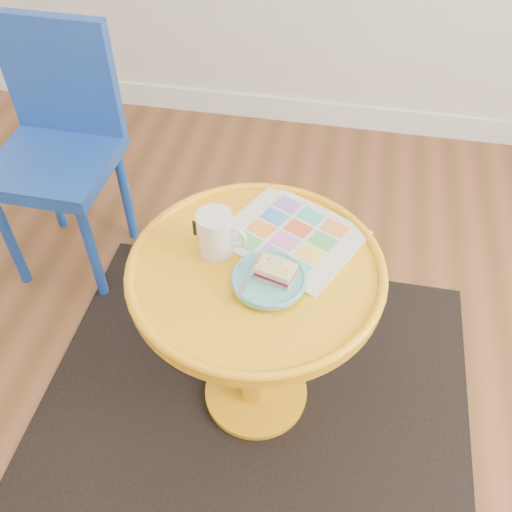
% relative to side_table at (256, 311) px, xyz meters
% --- Properties ---
extents(room_walls, '(4.00, 4.00, 4.00)m').
position_rel_side_table_xyz_m(room_walls, '(-1.04, 0.55, -0.36)').
color(room_walls, silver).
rests_on(room_walls, ground).
extents(rug, '(1.30, 1.10, 0.01)m').
position_rel_side_table_xyz_m(rug, '(0.00, -0.00, -0.42)').
color(rug, black).
rests_on(rug, ground).
extents(side_table, '(0.62, 0.62, 0.59)m').
position_rel_side_table_xyz_m(side_table, '(0.00, 0.00, 0.00)').
color(side_table, '#F3A514').
rests_on(side_table, ground).
extents(chair, '(0.39, 0.39, 0.87)m').
position_rel_side_table_xyz_m(chair, '(-0.77, 0.53, 0.08)').
color(chair, '#18409F').
rests_on(chair, ground).
extents(newspaper, '(0.40, 0.38, 0.01)m').
position_rel_side_table_xyz_m(newspaper, '(0.07, 0.12, 0.17)').
color(newspaper, silver).
rests_on(newspaper, side_table).
extents(mug, '(0.13, 0.09, 0.12)m').
position_rel_side_table_xyz_m(mug, '(-0.10, 0.04, 0.23)').
color(mug, silver).
rests_on(mug, side_table).
extents(plate, '(0.17, 0.17, 0.02)m').
position_rel_side_table_xyz_m(plate, '(0.04, -0.05, 0.18)').
color(plate, '#56B2B6').
rests_on(plate, newspaper).
extents(cake_slice, '(0.10, 0.08, 0.04)m').
position_rel_side_table_xyz_m(cake_slice, '(0.05, -0.04, 0.21)').
color(cake_slice, '#D3BC8C').
rests_on(cake_slice, plate).
extents(fork, '(0.04, 0.14, 0.00)m').
position_rel_side_table_xyz_m(fork, '(-0.00, -0.04, 0.19)').
color(fork, silver).
rests_on(fork, plate).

